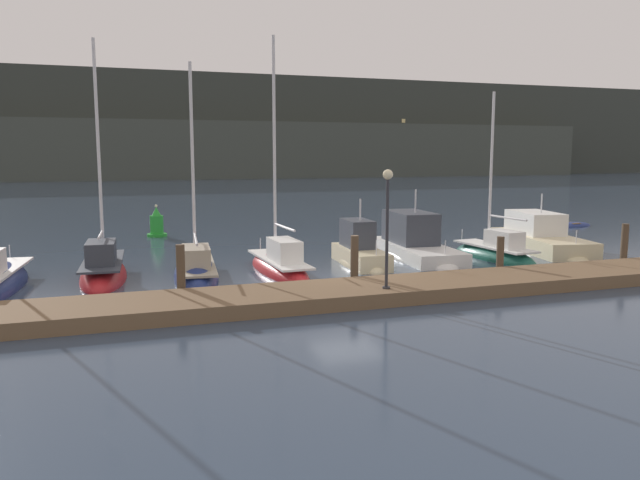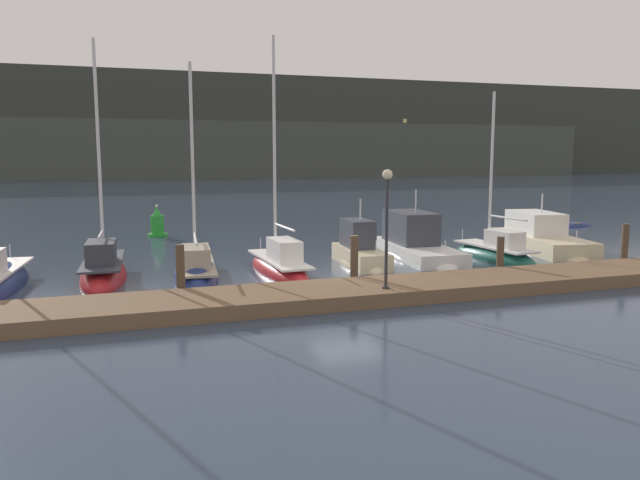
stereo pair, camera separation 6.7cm
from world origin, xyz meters
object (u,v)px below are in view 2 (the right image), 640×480
object	(u,v)px
motorboat_berth_8	(540,244)
rowboat_adrift	(572,226)
sailboat_berth_2	(104,274)
sailboat_berth_4	(280,268)
sailboat_berth_7	(495,255)
motorboat_berth_5	(360,257)
channel_buoy	(157,225)
dock_lamppost	(387,209)
motorboat_berth_6	(415,249)
sailboat_berth_3	(196,275)

from	to	relation	value
motorboat_berth_8	rowboat_adrift	distance (m)	11.46
sailboat_berth_2	sailboat_berth_4	distance (m)	6.68
sailboat_berth_4	sailboat_berth_7	size ratio (longest dim) A/B	1.23
sailboat_berth_4	motorboat_berth_5	distance (m)	3.69
motorboat_berth_8	channel_buoy	distance (m)	20.65
sailboat_berth_2	rowboat_adrift	world-z (taller)	sailboat_berth_2
dock_lamppost	motorboat_berth_5	bearing A→B (deg)	74.65
sailboat_berth_4	channel_buoy	size ratio (longest dim) A/B	5.41
sailboat_berth_2	dock_lamppost	distance (m)	11.27
motorboat_berth_8	motorboat_berth_6	bearing A→B (deg)	178.44
sailboat_berth_2	motorboat_berth_5	xyz separation A→B (m)	(10.28, -0.35, 0.16)
motorboat_berth_8	channel_buoy	size ratio (longest dim) A/B	4.21
sailboat_berth_3	motorboat_berth_6	xyz separation A→B (m)	(10.12, 1.80, 0.24)
rowboat_adrift	channel_buoy	bearing A→B (deg)	172.18
sailboat_berth_3	sailboat_berth_7	distance (m)	13.28
motorboat_berth_6	sailboat_berth_7	world-z (taller)	sailboat_berth_7
sailboat_berth_2	motorboat_berth_8	distance (m)	20.16
sailboat_berth_2	rowboat_adrift	xyz separation A→B (m)	(28.64, 8.28, -0.16)
sailboat_berth_2	rowboat_adrift	distance (m)	29.82
motorboat_berth_6	motorboat_berth_8	size ratio (longest dim) A/B	0.95
sailboat_berth_2	dock_lamppost	bearing A→B (deg)	-38.88
motorboat_berth_5	rowboat_adrift	size ratio (longest dim) A/B	1.36
dock_lamppost	sailboat_berth_2	bearing A→B (deg)	141.12
channel_buoy	dock_lamppost	distance (m)	19.66
sailboat_berth_2	sailboat_berth_3	bearing A→B (deg)	-17.15
sailboat_berth_2	sailboat_berth_3	xyz separation A→B (m)	(3.31, -1.02, -0.05)
dock_lamppost	rowboat_adrift	distance (m)	25.37
motorboat_berth_6	motorboat_berth_8	xyz separation A→B (m)	(6.72, -0.18, -0.02)
sailboat_berth_3	channel_buoy	distance (m)	12.87
sailboat_berth_3	dock_lamppost	world-z (taller)	sailboat_berth_3
sailboat_berth_4	rowboat_adrift	size ratio (longest dim) A/B	2.90
motorboat_berth_6	sailboat_berth_7	distance (m)	3.58
sailboat_berth_3	motorboat_berth_5	xyz separation A→B (m)	(6.97, 0.67, 0.20)
sailboat_berth_2	sailboat_berth_3	distance (m)	3.47
sailboat_berth_2	sailboat_berth_4	world-z (taller)	sailboat_berth_4
sailboat_berth_3	motorboat_berth_6	size ratio (longest dim) A/B	1.22
dock_lamppost	rowboat_adrift	xyz separation A→B (m)	(20.15, 15.13, -2.97)
motorboat_berth_6	motorboat_berth_8	bearing A→B (deg)	-1.56
sailboat_berth_4	dock_lamppost	size ratio (longest dim) A/B	2.63
motorboat_berth_6	rowboat_adrift	xyz separation A→B (m)	(15.21, 7.50, -0.34)
sailboat_berth_2	sailboat_berth_7	size ratio (longest dim) A/B	1.20
motorboat_berth_6	motorboat_berth_8	world-z (taller)	motorboat_berth_6
motorboat_berth_5	dock_lamppost	world-z (taller)	dock_lamppost
motorboat_berth_6	dock_lamppost	size ratio (longest dim) A/B	1.95
motorboat_berth_5	channel_buoy	xyz separation A→B (m)	(-7.45, 12.18, 0.35)
motorboat_berth_5	dock_lamppost	size ratio (longest dim) A/B	1.23
motorboat_berth_8	channel_buoy	world-z (taller)	motorboat_berth_8
sailboat_berth_7	motorboat_berth_8	distance (m)	3.86
motorboat_berth_5	motorboat_berth_6	xyz separation A→B (m)	(3.15, 1.13, 0.03)
sailboat_berth_2	channel_buoy	distance (m)	12.17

